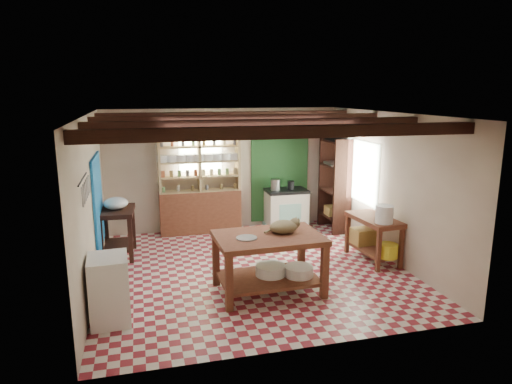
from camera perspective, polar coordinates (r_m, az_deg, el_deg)
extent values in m
cube|color=maroon|center=(7.84, -0.49, -9.70)|extent=(5.00, 5.00, 0.02)
cube|color=#48484D|center=(7.26, -0.53, 9.73)|extent=(5.00, 5.00, 0.02)
cube|color=beige|center=(9.84, -4.04, 2.82)|extent=(5.00, 0.04, 2.60)
cube|color=beige|center=(5.14, 6.30, -6.34)|extent=(5.00, 0.04, 2.60)
cube|color=beige|center=(7.27, -20.00, -1.40)|extent=(0.04, 5.00, 2.60)
cube|color=beige|center=(8.39, 16.29, 0.64)|extent=(0.04, 5.00, 2.60)
cube|color=#331912|center=(7.27, -0.53, 8.78)|extent=(5.00, 3.80, 0.15)
cube|color=#186CB6|center=(8.18, -19.14, -1.28)|extent=(0.04, 1.40, 1.60)
cube|color=#1D4A1F|center=(10.12, 2.97, 2.81)|extent=(1.30, 0.04, 2.30)
cube|color=silver|center=(9.68, -6.98, 4.99)|extent=(0.90, 0.02, 0.80)
cube|color=silver|center=(9.22, 13.08, 2.49)|extent=(0.02, 1.30, 1.20)
cube|color=black|center=(6.00, -20.78, 0.40)|extent=(0.06, 0.90, 0.28)
cube|color=black|center=(9.60, 3.80, 7.88)|extent=(0.86, 0.12, 0.36)
cube|color=tan|center=(9.61, -7.04, 1.30)|extent=(1.70, 0.34, 2.20)
cube|color=#331912|center=(9.91, 9.82, 0.97)|extent=(0.40, 0.86, 2.00)
cube|color=brown|center=(6.88, 1.57, -8.93)|extent=(1.59, 1.08, 0.88)
cube|color=silver|center=(10.01, 3.79, -2.09)|extent=(0.89, 0.60, 0.86)
cube|color=#331912|center=(8.65, -16.88, -4.91)|extent=(0.65, 0.91, 0.89)
cube|color=white|center=(6.32, -17.86, -11.51)|extent=(0.52, 0.61, 0.89)
cube|color=brown|center=(8.36, 14.43, -5.69)|extent=(0.64, 1.15, 0.79)
ellipsoid|color=#8E7D53|center=(6.82, 3.47, -4.35)|extent=(0.48, 0.40, 0.19)
cylinder|color=#9B9AA1|center=(6.58, -1.19, -5.76)|extent=(0.31, 0.31, 0.02)
cylinder|color=white|center=(6.98, 1.83, -9.72)|extent=(0.47, 0.47, 0.16)
cylinder|color=white|center=(6.98, 5.39, -9.81)|extent=(0.44, 0.44, 0.15)
cylinder|color=#9B9AA1|center=(9.81, 2.44, 0.91)|extent=(0.20, 0.20, 0.23)
cylinder|color=black|center=(9.92, 4.38, 0.87)|extent=(0.15, 0.15, 0.18)
ellipsoid|color=white|center=(8.50, -17.12, -1.35)|extent=(0.46, 0.46, 0.22)
cylinder|color=white|center=(7.91, 15.74, -2.69)|extent=(0.32, 0.32, 0.30)
cube|color=#AD8845|center=(8.61, 13.31, -5.39)|extent=(0.44, 0.36, 0.29)
cylinder|color=yellow|center=(8.04, 16.18, -7.06)|extent=(0.35, 0.35, 0.24)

